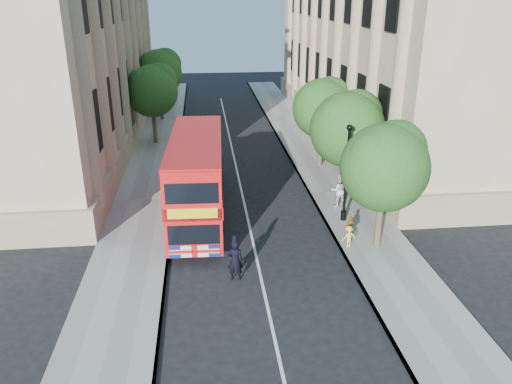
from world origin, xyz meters
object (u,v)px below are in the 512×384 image
object	(u,v)px
double_decker_bus	(197,177)
woman_pedestrian	(338,190)
lamp_post	(346,177)
police_constable	(235,260)
box_van	(202,161)

from	to	relation	value
double_decker_bus	woman_pedestrian	xyz separation A→B (m)	(7.78, 0.90, -1.41)
lamp_post	police_constable	bearing A→B (deg)	-140.09
double_decker_bus	woman_pedestrian	size ratio (longest dim) A/B	5.20
box_van	police_constable	size ratio (longest dim) A/B	2.85
police_constable	woman_pedestrian	xyz separation A→B (m)	(6.27, 6.97, 0.15)
double_decker_bus	box_van	xyz separation A→B (m)	(0.27, 5.89, -1.06)
lamp_post	box_van	xyz separation A→B (m)	(-7.33, 6.86, -1.10)
box_van	woman_pedestrian	xyz separation A→B (m)	(7.51, -4.98, -0.35)
lamp_post	box_van	size ratio (longest dim) A/B	1.00
lamp_post	woman_pedestrian	xyz separation A→B (m)	(0.18, 1.87, -1.45)
woman_pedestrian	police_constable	bearing A→B (deg)	45.21
double_decker_bus	police_constable	size ratio (longest dim) A/B	5.37
lamp_post	box_van	distance (m)	10.10
lamp_post	double_decker_bus	xyz separation A→B (m)	(-7.60, 0.97, -0.04)
lamp_post	woman_pedestrian	bearing A→B (deg)	84.38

